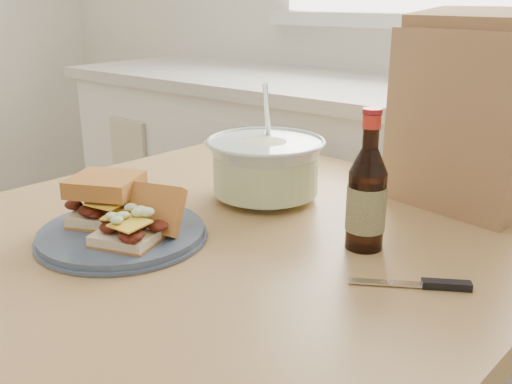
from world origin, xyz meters
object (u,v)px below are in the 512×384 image
Objects in this scene: paper_bag at (468,120)px; dining_table at (235,288)px; plate at (122,234)px; beer_bottle at (367,197)px; coleslaw_bowl at (266,170)px.

dining_table is at bearing -114.44° from paper_bag.
plate is at bearing -122.47° from dining_table.
paper_bag is (0.04, 0.30, 0.08)m from beer_bottle.
beer_bottle is at bearing -17.62° from coleslaw_bowl.
coleslaw_bowl reaches higher than beer_bottle.
dining_table is 4.49× the size of coleslaw_bowl.
dining_table is at bearing -71.72° from coleslaw_bowl.
beer_bottle is at bearing 34.04° from plate.
plate is 1.18× the size of coleslaw_bowl.
coleslaw_bowl is at bearing 145.11° from beer_bottle.
paper_bag is (0.31, 0.22, 0.11)m from coleslaw_bowl.
plate is 0.66m from paper_bag.
coleslaw_bowl reaches higher than dining_table.
plate is (-0.11, -0.15, 0.13)m from dining_table.
beer_bottle reaches higher than plate.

